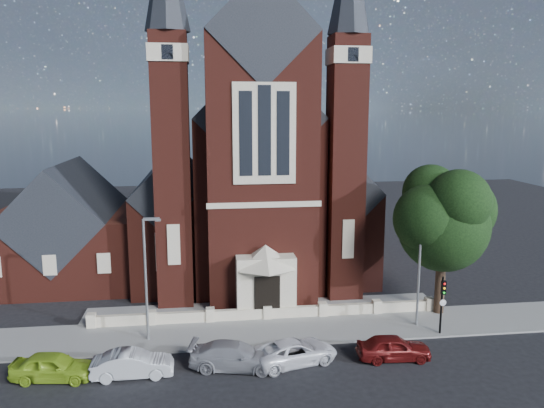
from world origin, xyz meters
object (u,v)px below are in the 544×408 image
Objects in this scene: car_silver_b at (235,356)px; street_lamp_left at (147,272)px; street_tree at (447,221)px; parish_hall at (69,234)px; car_white_suv at (295,352)px; traffic_signal at (442,298)px; car_silver_a at (133,364)px; church at (247,176)px; car_dark_red at (394,347)px; street_lamp_right at (421,262)px; car_lime_van at (53,366)px.

street_lamp_left is at bearing 62.14° from car_silver_b.
street_tree is 20.71m from street_lamp_left.
car_white_suv is at bearing -47.15° from parish_hall.
traffic_signal reaches higher than car_silver_a.
street_lamp_left is at bearing -59.98° from parish_hall.
street_lamp_left is (-7.91, -18.94, -3.59)m from church.
car_silver_a is (-8.39, -23.50, -7.45)m from church.
car_silver_a is 1.03× the size of car_dark_red.
car_dark_red is (-4.27, -2.87, -1.84)m from traffic_signal.
church reaches higher than traffic_signal.
church is at bearing -13.63° from car_white_suv.
street_lamp_right reaches higher than traffic_signal.
street_lamp_left is 1.81× the size of car_silver_a.
street_lamp_right is (10.09, -18.94, -3.59)m from church.
street_lamp_left is at bearing 175.24° from traffic_signal.
car_dark_red is (22.73, -18.44, -3.27)m from parish_hall.
car_dark_red is at bearing -127.12° from street_lamp_right.
traffic_signal is 0.92× the size of car_dark_red.
street_lamp_right is 2.71m from traffic_signal.
church is at bearing 126.17° from street_tree.
street_tree is at bearing 64.05° from traffic_signal.
street_lamp_right is (26.09, -14.00, 0.59)m from parish_hall.
street_lamp_left is at bearing 76.66° from car_dark_red.
street_lamp_right is at bearing -59.30° from car_silver_b.
parish_hall is 2.72× the size of car_lime_van.
traffic_signal is at bearing -59.99° from street_lamp_right.
parish_hall is 2.33× the size of car_silver_b.
car_silver_a is at bearing -95.95° from street_lamp_left.
car_silver_a is (4.28, -0.22, -0.03)m from car_lime_van.
car_dark_red is at bearing -108.60° from car_white_suv.
street_lamp_left is 1.60× the size of car_white_suv.
car_lime_van is (-22.76, -4.35, -3.83)m from street_lamp_right.
church is at bearing 118.04° from street_lamp_right.
church reaches higher than parish_hall.
street_tree is 10.53m from car_dark_red.
street_lamp_right is 1.55× the size of car_silver_b.
street_lamp_right is 2.02× the size of traffic_signal.
street_tree is 2.45× the size of car_dark_red.
street_lamp_right is (18.00, 0.00, 0.00)m from street_lamp_left.
street_lamp_right is at bearing -28.22° from parish_hall.
traffic_signal is (11.00, -20.52, -5.60)m from church.
traffic_signal reaches higher than car_silver_b.
street_tree is at bearing -74.84° from car_silver_a.
car_silver_b is 1.20× the size of car_dark_red.
car_white_suv is at bearing 90.64° from car_dark_red.
car_lime_van is 4.29m from car_silver_a.
street_tree is at bearing -79.25° from car_white_suv.
car_lime_van is 19.40m from car_dark_red.
car_lime_van is 0.86× the size of car_silver_b.
church is at bearing 118.20° from traffic_signal.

